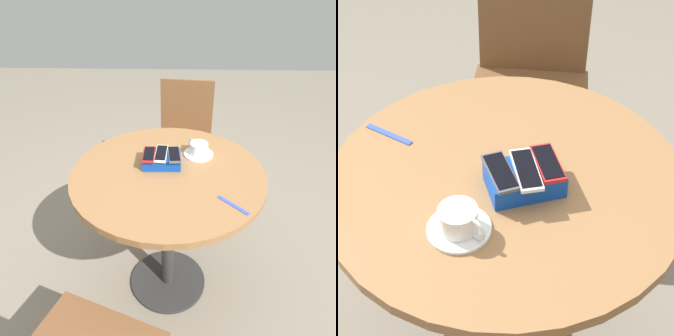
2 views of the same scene
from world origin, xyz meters
The scene contains 9 objects.
round_table centered at (0.00, 0.00, 0.61)m, with size 0.87×0.87×0.76m.
phone_box centered at (-0.03, 0.05, 0.79)m, with size 0.17×0.12×0.05m.
phone_red centered at (-0.09, 0.05, 0.82)m, with size 0.05×0.13×0.01m.
phone_white centered at (-0.03, 0.06, 0.82)m, with size 0.06×0.14×0.01m.
phone_gray centered at (0.03, 0.05, 0.82)m, with size 0.06×0.14×0.01m.
saucer centered at (0.14, 0.15, 0.76)m, with size 0.14×0.14×0.01m, color white.
coffee_cup centered at (0.14, 0.15, 0.80)m, with size 0.09×0.11×0.06m.
lanyard_strap centered at (0.26, -0.22, 0.76)m, with size 0.14×0.02×0.00m, color blue.
chair_near_window centered at (-0.29, -0.76, 0.47)m, with size 0.57×0.57×0.88m.
Camera 2 is at (0.24, 0.96, 1.67)m, focal length 60.00 mm.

